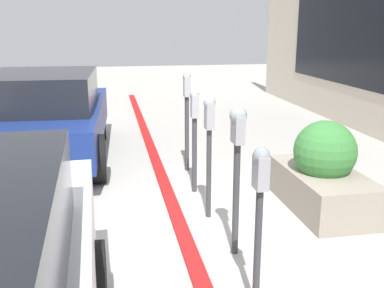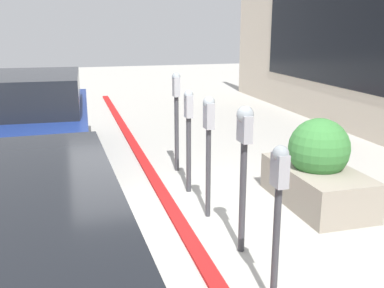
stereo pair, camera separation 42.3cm
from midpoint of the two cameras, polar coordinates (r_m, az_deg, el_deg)
name	(u,v)px [view 1 (the left image)]	position (r m, az deg, el deg)	size (l,w,h in m)	color
ground_plane	(184,219)	(5.34, 1.28, -9.56)	(40.00, 40.00, 0.00)	#ADAAA3
curb_strip	(177,218)	(5.31, 0.43, -9.43)	(19.00, 0.16, 0.04)	red
parking_meter_nearest	(260,199)	(3.44, 12.11, -6.91)	(0.15, 0.13, 1.36)	#38383D
parking_meter_second	(237,150)	(4.27, 8.61, -0.77)	(0.19, 0.17, 1.48)	#38383D
parking_meter_middle	(209,133)	(5.09, 4.58, 1.32)	(0.16, 0.14, 1.44)	#38383D
parking_meter_fourth	(195,126)	(5.92, 2.37, 2.26)	(0.14, 0.12, 1.39)	#38383D
parking_meter_farthest	(187,107)	(6.80, 1.12, 4.72)	(0.15, 0.13, 1.52)	#38383D
planter_box	(323,174)	(5.78, 18.35, -3.67)	(1.57, 0.81, 1.11)	gray
parked_car_middle	(44,115)	(7.65, -16.78, 3.54)	(4.14, 2.02, 1.48)	navy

